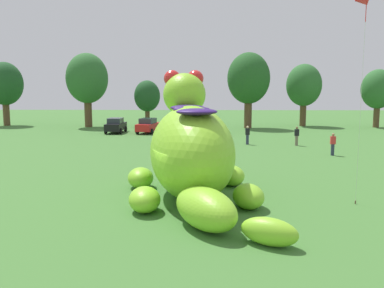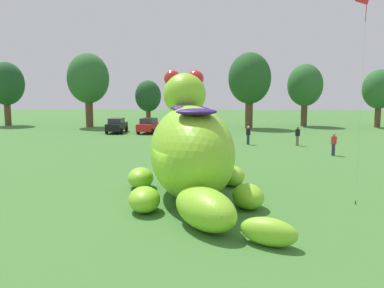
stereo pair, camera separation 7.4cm
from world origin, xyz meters
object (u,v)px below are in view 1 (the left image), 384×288
Objects in this scene: spectator_wandering at (247,135)px; spectator_far_side at (219,130)px; car_red at (148,126)px; spectator_near_inflatable at (297,136)px; car_black at (116,125)px; car_yellow at (213,126)px; giant_inflatable_creature at (192,151)px; spectator_by_cars at (208,133)px; spectator_mid_field at (333,144)px; car_blue at (182,125)px.

spectator_wandering and spectator_far_side have the same top height.
car_red is 2.56× the size of spectator_near_inflatable.
car_yellow is (11.26, -0.69, 0.00)m from car_black.
car_yellow is at bearing -3.51° from car_black.
giant_inflatable_creature is 6.71× the size of spectator_wandering.
giant_inflatable_creature is at bearing -71.19° from car_black.
spectator_by_cars is (10.60, -7.72, -0.01)m from car_black.
car_red is 22.36m from spectator_mid_field.
spectator_by_cars is (-0.66, -7.03, -0.01)m from car_yellow.
spectator_near_inflatable is at bearing -40.20° from spectator_far_side.
car_blue reaches higher than spectator_by_cars.
giant_inflatable_creature is at bearing -78.33° from car_red.
car_black is 17.05m from spectator_wandering.
spectator_mid_field is (20.00, -15.59, -0.01)m from car_black.
car_blue is 8.82m from spectator_by_cars.
car_yellow is 2.46× the size of spectator_mid_field.
spectator_by_cars and spectator_wandering have the same top height.
car_blue is 1.01× the size of car_yellow.
car_black is 25.35m from spectator_mid_field.
spectator_near_inflatable and spectator_wandering have the same top height.
car_black is 0.99× the size of car_yellow.
spectator_wandering is 5.65m from spectator_far_side.
spectator_mid_field is 1.00× the size of spectator_by_cars.
car_red is 2.56× the size of spectator_far_side.
spectator_wandering is (10.35, -9.34, -0.01)m from car_red.
spectator_near_inflatable is (18.47, -10.16, -0.01)m from car_black.
giant_inflatable_creature reaches higher than spectator_wandering.
car_yellow is at bearing 86.38° from giant_inflatable_creature.
spectator_wandering is at bearing 134.01° from spectator_mid_field.
spectator_by_cars is at bearing -70.52° from car_blue.
spectator_far_side is at bearing -83.42° from car_yellow.
car_black is at bearing 108.81° from giant_inflatable_creature.
car_blue is (-1.87, 28.57, -1.37)m from giant_inflatable_creature.
car_red is at bearing 151.74° from spectator_far_side.
car_red is 1.04× the size of car_yellow.
spectator_mid_field is 1.00× the size of spectator_far_side.
car_blue is 2.48× the size of spectator_wandering.
spectator_by_cars is at bearing -36.08° from car_black.
spectator_far_side is (4.03, -5.02, -0.01)m from car_blue.
spectator_near_inflatable is (7.21, -9.47, -0.01)m from car_yellow.
giant_inflatable_creature is 19.07m from spectator_wandering.
giant_inflatable_creature is at bearing -93.01° from spectator_by_cars.
spectator_far_side is (11.69, -4.43, -0.01)m from car_black.
giant_inflatable_creature is at bearing -95.24° from spectator_far_side.
car_yellow is (3.60, -1.28, 0.00)m from car_blue.
car_blue is 20.35m from spectator_mid_field.
car_blue is 2.48× the size of spectator_by_cars.
giant_inflatable_creature is 16.28m from spectator_mid_field.
spectator_far_side is (2.16, 23.55, -1.38)m from giant_inflatable_creature.
car_blue is (7.66, 0.59, 0.00)m from car_black.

